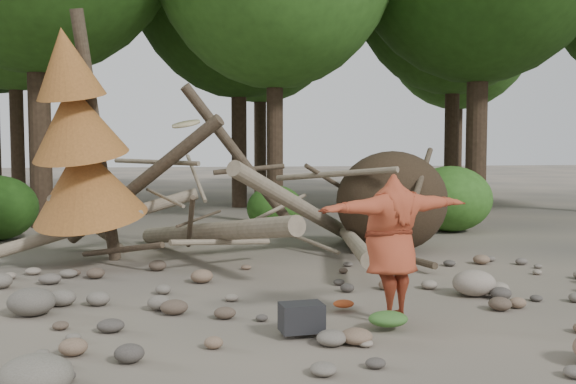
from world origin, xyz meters
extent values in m
plane|color=#514C44|center=(0.00, 0.00, 0.00)|extent=(120.00, 120.00, 0.00)
ellipsoid|color=#332619|center=(2.60, 4.30, 0.99)|extent=(2.20, 1.87, 1.98)
cylinder|color=gray|center=(-1.00, 3.70, 0.55)|extent=(2.61, 5.11, 1.08)
cylinder|color=gray|center=(0.80, 4.20, 0.90)|extent=(3.18, 3.71, 1.90)
cylinder|color=brown|center=(-2.20, 4.60, 1.40)|extent=(3.08, 1.91, 2.49)
cylinder|color=gray|center=(1.60, 3.50, 0.35)|extent=(1.13, 4.98, 0.43)
cylinder|color=brown|center=(-0.30, 4.80, 1.80)|extent=(2.39, 1.03, 2.89)
cylinder|color=gray|center=(-3.00, 4.00, 0.70)|extent=(3.71, 0.86, 1.20)
cylinder|color=#4C3F30|center=(-2.50, 3.50, 0.30)|extent=(1.52, 1.70, 0.49)
cylinder|color=gray|center=(0.20, 4.40, 0.80)|extent=(1.57, 0.85, 0.69)
cylinder|color=#4C3F30|center=(1.80, 4.90, 1.20)|extent=(1.92, 1.25, 1.10)
cylinder|color=gray|center=(-1.20, 4.20, 1.50)|extent=(0.37, 1.42, 0.85)
cylinder|color=#4C3F30|center=(2.20, 3.20, 0.15)|extent=(0.79, 2.54, 0.12)
cylinder|color=gray|center=(-0.80, 3.10, 0.45)|extent=(1.78, 1.11, 0.29)
cylinder|color=#4C3F30|center=(-2.90, 3.80, 2.20)|extent=(0.67, 1.13, 4.35)
cone|color=brown|center=(-3.06, 3.49, 1.50)|extent=(2.06, 2.13, 1.86)
cone|color=brown|center=(-3.16, 3.28, 2.50)|extent=(1.71, 1.78, 1.65)
cone|color=brown|center=(-3.26, 3.09, 3.40)|extent=(1.23, 1.30, 1.41)
cylinder|color=#38281C|center=(-5.00, 9.50, 4.48)|extent=(0.56, 0.56, 8.96)
cylinder|color=#38281C|center=(1.00, 9.20, 3.57)|extent=(0.44, 0.44, 7.14)
cylinder|color=#38281C|center=(7.00, 9.80, 4.72)|extent=(0.60, 0.60, 9.45)
cylinder|color=#38281C|center=(-6.50, 13.50, 3.78)|extent=(0.42, 0.42, 7.56)
cylinder|color=#38281C|center=(0.50, 14.20, 4.27)|extent=(0.52, 0.52, 8.54)
cylinder|color=#38281C|center=(8.00, 13.80, 4.06)|extent=(0.50, 0.50, 8.12)
cylinder|color=#38281C|center=(2.00, 20.50, 4.38)|extent=(0.54, 0.54, 8.75)
cylinder|color=#38281C|center=(11.00, 20.00, 3.92)|extent=(0.46, 0.46, 7.84)
ellipsoid|color=#2B5B1A|center=(11.00, 20.00, 8.06)|extent=(7.17, 7.17, 8.60)
ellipsoid|color=#2B5B1A|center=(0.80, 7.80, 0.56)|extent=(1.40, 1.40, 1.12)
ellipsoid|color=#356B21|center=(5.00, 7.00, 0.80)|extent=(2.00, 2.00, 1.60)
imported|color=#9D3C23|center=(0.94, -0.59, 0.91)|extent=(2.12, 1.16, 1.67)
cylinder|color=#9D8D63|center=(-1.42, -0.92, 2.29)|extent=(0.36, 0.36, 0.13)
cube|color=black|center=(-0.20, -0.98, 0.15)|extent=(0.49, 0.35, 0.31)
ellipsoid|color=#366327|center=(0.80, -0.92, 0.08)|extent=(0.45, 0.37, 0.17)
ellipsoid|color=#A23F1B|center=(0.52, -0.02, 0.05)|extent=(0.26, 0.22, 0.10)
ellipsoid|color=#6C665A|center=(-2.67, -2.31, 0.18)|extent=(0.61, 0.55, 0.37)
ellipsoid|color=gray|center=(2.51, 0.51, 0.18)|extent=(0.60, 0.54, 0.36)
ellipsoid|color=#5D574E|center=(-3.29, 0.42, 0.17)|extent=(0.57, 0.51, 0.34)
camera|label=1|loc=(-1.47, -7.69, 2.05)|focal=40.00mm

